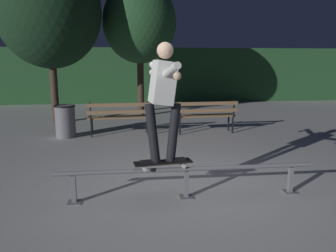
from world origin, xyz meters
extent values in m
plane|color=#ADAAA8|center=(0.00, 0.00, 0.00)|extent=(90.00, 90.00, 0.00)
cube|color=#234C28|center=(0.00, 10.82, 1.23)|extent=(24.00, 1.20, 2.46)
cylinder|color=slate|center=(0.00, -0.29, 0.41)|extent=(3.54, 0.06, 0.06)
cube|color=slate|center=(-1.50, -0.29, 0.19)|extent=(0.06, 0.06, 0.38)
cube|color=slate|center=(-1.50, -0.29, 0.01)|extent=(0.18, 0.18, 0.01)
cube|color=slate|center=(0.00, -0.29, 0.19)|extent=(0.06, 0.06, 0.38)
cube|color=slate|center=(0.00, -0.29, 0.01)|extent=(0.18, 0.18, 0.01)
cube|color=slate|center=(1.50, -0.29, 0.19)|extent=(0.06, 0.06, 0.38)
cube|color=slate|center=(1.50, -0.29, 0.01)|extent=(0.18, 0.18, 0.01)
cube|color=black|center=(-0.32, -0.29, 0.52)|extent=(0.80, 0.30, 0.02)
cube|color=black|center=(-0.32, -0.29, 0.53)|extent=(0.78, 0.29, 0.00)
cube|color=#9E9EA3|center=(-0.05, -0.25, 0.50)|extent=(0.07, 0.18, 0.02)
cube|color=#9E9EA3|center=(-0.58, -0.33, 0.50)|extent=(0.07, 0.18, 0.02)
cylinder|color=beige|center=(-0.04, -0.33, 0.46)|extent=(0.06, 0.04, 0.05)
cylinder|color=beige|center=(-0.07, -0.18, 0.46)|extent=(0.06, 0.04, 0.05)
cylinder|color=beige|center=(-0.57, -0.41, 0.46)|extent=(0.06, 0.04, 0.05)
cylinder|color=beige|center=(-0.59, -0.25, 0.46)|extent=(0.06, 0.04, 0.05)
cube|color=black|center=(-0.14, -0.27, 0.54)|extent=(0.27, 0.13, 0.03)
cube|color=black|center=(-0.50, -0.32, 0.54)|extent=(0.27, 0.13, 0.03)
cylinder|color=black|center=(-0.18, -0.27, 0.92)|extent=(0.22, 0.15, 0.79)
cylinder|color=black|center=(-0.46, -0.31, 0.92)|extent=(0.22, 0.15, 0.79)
cube|color=silver|center=(-0.32, -0.29, 1.58)|extent=(0.38, 0.40, 0.57)
cylinder|color=silver|center=(-0.27, -0.67, 1.74)|extent=(0.17, 0.61, 0.21)
cylinder|color=silver|center=(-0.37, 0.09, 1.74)|extent=(0.17, 0.61, 0.21)
sphere|color=beige|center=(-0.23, -0.94, 1.69)|extent=(0.09, 0.09, 0.09)
sphere|color=beige|center=(-0.41, 0.36, 1.69)|extent=(0.09, 0.09, 0.09)
sphere|color=beige|center=(-0.29, -0.29, 1.98)|extent=(0.21, 0.21, 0.21)
cube|color=black|center=(-0.32, 3.95, 0.22)|extent=(0.04, 0.04, 0.44)
cube|color=black|center=(-0.31, 3.63, 0.22)|extent=(0.04, 0.04, 0.44)
cube|color=black|center=(-0.31, 3.59, 0.66)|extent=(0.04, 0.04, 0.44)
cube|color=black|center=(-1.73, 3.89, 0.22)|extent=(0.04, 0.04, 0.44)
cube|color=black|center=(-1.71, 3.57, 0.22)|extent=(0.04, 0.04, 0.44)
cube|color=black|center=(-1.71, 3.53, 0.66)|extent=(0.04, 0.04, 0.44)
cube|color=brown|center=(-1.02, 3.90, 0.46)|extent=(1.60, 0.16, 0.04)
cube|color=brown|center=(-1.02, 3.76, 0.46)|extent=(1.60, 0.16, 0.04)
cube|color=brown|center=(-1.01, 3.62, 0.46)|extent=(1.60, 0.16, 0.04)
cube|color=brown|center=(-1.01, 3.55, 0.62)|extent=(1.60, 0.11, 0.09)
cube|color=brown|center=(-1.01, 3.55, 0.80)|extent=(1.60, 0.11, 0.09)
cube|color=black|center=(1.90, 3.95, 0.22)|extent=(0.04, 0.04, 0.44)
cube|color=black|center=(1.91, 3.63, 0.22)|extent=(0.04, 0.04, 0.44)
cube|color=black|center=(1.91, 3.59, 0.66)|extent=(0.04, 0.04, 0.44)
cube|color=black|center=(0.49, 3.89, 0.22)|extent=(0.04, 0.04, 0.44)
cube|color=black|center=(0.50, 3.57, 0.22)|extent=(0.04, 0.04, 0.44)
cube|color=black|center=(0.51, 3.53, 0.66)|extent=(0.04, 0.04, 0.44)
cube|color=brown|center=(1.19, 3.90, 0.46)|extent=(1.60, 0.16, 0.04)
cube|color=brown|center=(1.20, 3.76, 0.46)|extent=(1.60, 0.16, 0.04)
cube|color=brown|center=(1.21, 3.62, 0.46)|extent=(1.60, 0.16, 0.04)
cube|color=brown|center=(1.21, 3.55, 0.62)|extent=(1.60, 0.11, 0.09)
cube|color=brown|center=(1.21, 3.55, 0.80)|extent=(1.60, 0.11, 0.09)
cylinder|color=#3D2D23|center=(-0.38, 6.66, 1.04)|extent=(0.22, 0.22, 2.09)
ellipsoid|color=#234C28|center=(-0.38, 6.66, 3.11)|extent=(2.41, 2.41, 2.65)
cylinder|color=#3D2D23|center=(-3.01, 5.66, 1.01)|extent=(0.22, 0.22, 2.01)
ellipsoid|color=black|center=(-3.01, 5.66, 3.29)|extent=(2.99, 2.99, 3.29)
cylinder|color=slate|center=(-2.35, 3.65, 0.39)|extent=(0.48, 0.48, 0.78)
torus|color=black|center=(-2.35, 3.65, 0.78)|extent=(0.52, 0.52, 0.04)
camera|label=1|loc=(-0.73, -4.41, 1.83)|focal=34.48mm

